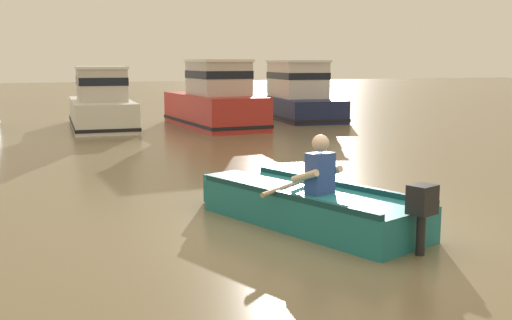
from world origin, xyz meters
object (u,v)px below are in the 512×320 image
object	(u,v)px
moored_boat_red	(215,102)
moored_boat_navy	(294,97)
rowboat_with_person	(307,205)
moored_boat_white	(101,105)

from	to	relation	value
moored_boat_red	moored_boat_navy	xyz separation A→B (m)	(3.82, 2.11, -0.03)
rowboat_with_person	moored_boat_white	size ratio (longest dim) A/B	0.71
moored_boat_white	moored_boat_red	xyz separation A→B (m)	(3.47, -1.03, 0.09)
moored_boat_white	moored_boat_navy	bearing A→B (deg)	8.49
rowboat_with_person	moored_boat_white	distance (m)	13.01
moored_boat_red	moored_boat_navy	distance (m)	4.36
rowboat_with_person	moored_boat_white	world-z (taller)	moored_boat_white
rowboat_with_person	moored_boat_red	world-z (taller)	moored_boat_red
moored_boat_white	moored_boat_red	bearing A→B (deg)	-16.51
moored_boat_navy	moored_boat_white	bearing A→B (deg)	-171.51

